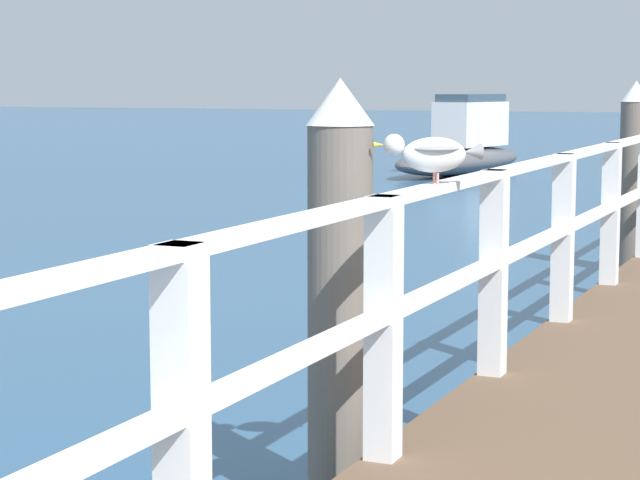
{
  "coord_description": "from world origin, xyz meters",
  "views": [
    {
      "loc": [
        0.41,
        -0.52,
        1.85
      ],
      "look_at": [
        -2.9,
        7.05,
        0.81
      ],
      "focal_mm": 69.99,
      "sensor_mm": 36.0,
      "label": 1
    }
  ],
  "objects_px": {
    "dock_piling_far": "(633,177)",
    "boat_1": "(463,148)",
    "seagull_foreground": "(432,153)",
    "dock_piling_near": "(340,294)"
  },
  "relations": [
    {
      "from": "dock_piling_far",
      "to": "boat_1",
      "type": "distance_m",
      "value": 13.31
    },
    {
      "from": "dock_piling_far",
      "to": "seagull_foreground",
      "type": "distance_m",
      "value": 7.33
    },
    {
      "from": "dock_piling_far",
      "to": "seagull_foreground",
      "type": "relative_size",
      "value": 4.49
    },
    {
      "from": "dock_piling_far",
      "to": "dock_piling_near",
      "type": "bearing_deg",
      "value": -90.0
    },
    {
      "from": "boat_1",
      "to": "dock_piling_near",
      "type": "bearing_deg",
      "value": -62.0
    },
    {
      "from": "dock_piling_far",
      "to": "seagull_foreground",
      "type": "bearing_deg",
      "value": -87.07
    },
    {
      "from": "dock_piling_near",
      "to": "seagull_foreground",
      "type": "height_order",
      "value": "dock_piling_near"
    },
    {
      "from": "dock_piling_near",
      "to": "dock_piling_far",
      "type": "distance_m",
      "value": 7.41
    },
    {
      "from": "dock_piling_far",
      "to": "boat_1",
      "type": "bearing_deg",
      "value": 114.21
    },
    {
      "from": "dock_piling_far",
      "to": "boat_1",
      "type": "height_order",
      "value": "dock_piling_far"
    }
  ]
}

